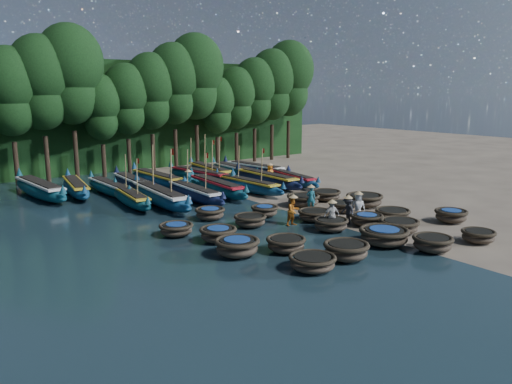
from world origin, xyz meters
TOP-DOWN VIEW (x-y plane):
  - ground at (0.00, 0.00)m, footprint 120.00×120.00m
  - foliage_wall at (0.00, 23.50)m, footprint 40.00×3.00m
  - coracle_3 at (0.24, -9.01)m, footprint 1.86×1.86m
  - coracle_4 at (3.23, -9.54)m, footprint 1.73×1.73m
  - coracle_5 at (-5.89, -7.53)m, footprint 2.41×2.41m
  - coracle_6 at (-3.79, -7.43)m, footprint 2.08×2.08m
  - coracle_7 at (-0.74, -7.01)m, footprint 2.59×2.59m
  - coracle_8 at (1.52, -6.19)m, footprint 2.28×2.28m
  - coracle_9 at (5.63, -6.55)m, footprint 1.83×1.83m
  - coracle_10 at (-7.33, -4.17)m, footprint 2.05×2.05m
  - coracle_11 at (-5.20, -5.03)m, footprint 1.98×1.98m
  - coracle_12 at (-1.03, -3.75)m, footprint 1.87×1.87m
  - coracle_13 at (1.32, -4.15)m, footprint 1.94×1.94m
  - coracle_14 at (3.33, -4.32)m, footprint 2.30×2.30m
  - coracle_15 at (-6.84, -1.83)m, footprint 2.04×2.04m
  - coracle_16 at (-3.96, -0.55)m, footprint 2.03×2.03m
  - coracle_17 at (-0.33, -1.73)m, footprint 2.27×2.27m
  - coracle_18 at (2.52, -1.24)m, footprint 1.82×1.82m
  - coracle_19 at (4.68, -1.05)m, footprint 2.51×2.51m
  - coracle_20 at (-8.00, 0.33)m, footprint 1.97×1.97m
  - coracle_21 at (-4.91, 2.07)m, footprint 2.09×2.09m
  - coracle_22 at (-1.96, 0.76)m, footprint 1.77×1.77m
  - coracle_23 at (1.67, 1.42)m, footprint 2.57×2.57m
  - coracle_24 at (4.06, 1.79)m, footprint 2.45×2.45m
  - long_boat_2 at (-7.04, 8.43)m, footprint 2.10×7.46m
  - long_boat_3 at (-5.54, 7.18)m, footprint 2.13×8.98m
  - long_boat_4 at (-3.06, 7.06)m, footprint 1.70×7.93m
  - long_boat_5 at (-0.82, 7.86)m, footprint 2.02×8.48m
  - long_boat_6 at (1.51, 7.25)m, footprint 1.96×7.79m
  - long_boat_7 at (4.05, 8.20)m, footprint 1.58×8.49m
  - long_boat_8 at (6.03, 7.50)m, footprint 2.36×7.29m
  - long_boat_9 at (-11.15, 14.36)m, footprint 2.34×9.16m
  - long_boat_10 at (-8.84, 13.88)m, footprint 2.56×7.91m
  - long_boat_11 at (-6.89, 12.59)m, footprint 1.43×7.51m
  - long_boat_12 at (-5.02, 12.56)m, footprint 1.92×8.25m
  - long_boat_13 at (-2.82, 13.18)m, footprint 1.79×8.56m
  - long_boat_14 at (0.74, 12.87)m, footprint 2.61×8.18m
  - long_boat_15 at (2.44, 13.96)m, footprint 2.34×8.51m
  - long_boat_16 at (4.67, 13.70)m, footprint 1.69×7.63m
  - long_boat_17 at (6.36, 12.88)m, footprint 2.57×8.11m
  - fisherman_0 at (1.67, -3.20)m, footprint 0.96×0.86m
  - fisherman_1 at (1.34, 0.34)m, footprint 0.67×0.61m
  - fisherman_2 at (-1.90, -1.72)m, footprint 0.82×0.65m
  - fisherman_3 at (0.71, -3.31)m, footprint 0.71×1.07m
  - fisherman_4 at (-0.85, -3.62)m, footprint 0.98×0.60m
  - fisherman_5 at (-2.23, 9.34)m, footprint 1.58×1.26m
  - fisherman_6 at (4.94, 8.98)m, footprint 0.82×0.58m
  - tree_2 at (-11.40, 20.00)m, footprint 4.51×4.51m
  - tree_3 at (-9.10, 20.00)m, footprint 4.92×4.92m
  - tree_4 at (-6.80, 20.00)m, footprint 5.34×5.34m
  - tree_5 at (-4.50, 20.00)m, footprint 3.68×3.68m
  - tree_6 at (-2.20, 20.00)m, footprint 4.09×4.09m
  - tree_7 at (0.10, 20.00)m, footprint 4.51×4.51m
  - tree_8 at (2.40, 20.00)m, footprint 4.92×4.92m
  - tree_9 at (4.70, 20.00)m, footprint 5.34×5.34m
  - tree_10 at (7.00, 20.00)m, footprint 3.68×3.68m
  - tree_11 at (9.30, 20.00)m, footprint 4.09×4.09m
  - tree_12 at (11.60, 20.00)m, footprint 4.51×4.51m
  - tree_13 at (13.90, 20.00)m, footprint 4.92×4.92m
  - tree_14 at (16.20, 20.00)m, footprint 5.34×5.34m

SIDE VIEW (x-z plane):
  - ground at x=0.00m, z-range 0.00..0.00m
  - coracle_4 at x=3.23m, z-range 0.05..0.68m
  - coracle_20 at x=-8.00m, z-range 0.05..0.68m
  - coracle_13 at x=1.32m, z-range 0.05..0.69m
  - coracle_17 at x=-0.33m, z-range 0.05..0.70m
  - coracle_18 at x=2.52m, z-range 0.05..0.70m
  - coracle_5 at x=-5.89m, z-range 0.05..0.70m
  - coracle_22 at x=-1.96m, z-range 0.05..0.70m
  - coracle_16 at x=-3.96m, z-range 0.05..0.71m
  - coracle_14 at x=3.33m, z-range 0.05..0.72m
  - coracle_12 at x=-1.03m, z-range 0.05..0.72m
  - coracle_24 at x=4.06m, z-range 0.05..0.73m
  - coracle_21 at x=-4.91m, z-range 0.05..0.73m
  - coracle_11 at x=-5.20m, z-range 0.05..0.75m
  - coracle_8 at x=1.52m, z-range 0.05..0.78m
  - coracle_15 at x=-6.84m, z-range 0.06..0.78m
  - coracle_3 at x=0.24m, z-range 0.05..0.79m
  - coracle_9 at x=5.63m, z-range 0.06..0.78m
  - coracle_23 at x=1.67m, z-range 0.05..0.81m
  - coracle_6 at x=-3.79m, z-range 0.06..0.84m
  - coracle_10 at x=-7.33m, z-range 0.06..0.87m
  - coracle_19 at x=4.68m, z-range 0.06..0.88m
  - coracle_7 at x=-0.74m, z-range 0.06..0.88m
  - long_boat_8 at x=6.03m, z-range -0.15..1.14m
  - long_boat_11 at x=-6.89m, z-range -0.16..1.16m
  - long_boat_2 at x=-7.04m, z-range -1.09..2.10m
  - long_boat_16 at x=4.67m, z-range -0.16..1.18m
  - long_boat_6 at x=1.51m, z-range -1.13..2.19m
  - long_boat_4 at x=-3.06m, z-range -1.15..2.22m
  - long_boat_10 at x=-8.84m, z-range -0.17..1.24m
  - long_boat_17 at x=6.36m, z-range -0.17..1.27m
  - long_boat_12 at x=-5.02m, z-range -0.17..1.28m
  - long_boat_14 at x=0.74m, z-range -1.20..2.31m
  - long_boat_7 at x=4.05m, z-range -0.18..1.32m
  - long_boat_5 at x=-0.82m, z-range -0.18..1.32m
  - long_boat_13 at x=-2.82m, z-range -0.18..1.33m
  - long_boat_15 at x=2.44m, z-range -1.24..2.39m
  - long_boat_3 at x=-5.54m, z-range -1.30..2.52m
  - long_boat_9 at x=-11.15m, z-range -0.19..1.42m
  - fisherman_3 at x=0.71m, z-range -0.05..1.69m
  - fisherman_6 at x=4.94m, z-range -0.03..1.74m
  - fisherman_4 at x=-0.85m, z-range -0.03..1.74m
  - fisherman_5 at x=-2.23m, z-range -0.07..1.82m
  - fisherman_2 at x=-1.90m, z-range -0.05..1.80m
  - fisherman_1 at x=1.34m, z-range 0.02..1.74m
  - fisherman_0 at x=1.67m, z-range -0.04..1.80m
  - foliage_wall at x=0.00m, z-range 0.00..10.00m
  - tree_5 at x=-4.50m, z-range 1.63..10.31m
  - tree_10 at x=7.00m, z-range 1.63..10.31m
  - tree_6 at x=-2.20m, z-range 1.82..11.47m
  - tree_11 at x=9.30m, z-range 1.82..11.47m
  - tree_2 at x=-11.40m, z-range 2.01..12.64m
  - tree_7 at x=0.10m, z-range 2.01..12.64m
  - tree_12 at x=11.60m, z-range 2.01..12.64m
  - tree_3 at x=-9.10m, z-range 2.19..13.80m
  - tree_8 at x=2.40m, z-range 2.19..13.80m
  - tree_13 at x=13.90m, z-range 2.19..13.80m
  - tree_4 at x=-6.80m, z-range 2.38..14.96m
  - tree_9 at x=4.70m, z-range 2.38..14.96m
  - tree_14 at x=16.20m, z-range 2.38..14.96m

